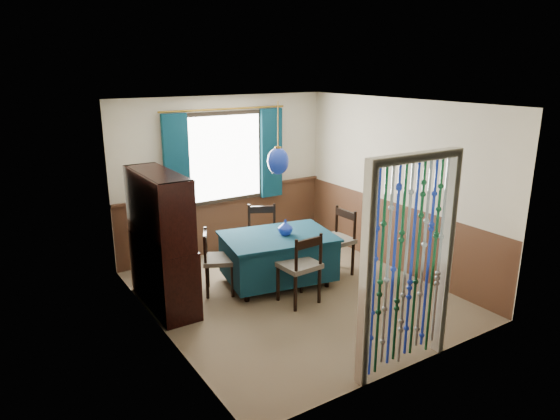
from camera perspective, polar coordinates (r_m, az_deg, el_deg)
floor at (r=6.74m, az=1.61°, el=-9.59°), size 4.00×4.00×0.00m
ceiling at (r=6.09m, az=1.80°, el=12.11°), size 4.00×4.00×0.00m
wall_back at (r=7.99m, az=-6.41°, el=3.92°), size 3.60×0.00×3.60m
wall_front at (r=4.86m, az=15.11°, el=-4.62°), size 3.60×0.00×3.60m
wall_left at (r=5.53m, az=-13.91°, el=-1.99°), size 0.00×4.00×4.00m
wall_right at (r=7.44m, az=13.26°, el=2.67°), size 0.00×4.00×4.00m
wainscot_back at (r=8.16m, az=-6.20°, el=-1.25°), size 3.60×0.00×3.60m
wainscot_front at (r=5.18m, az=14.37°, el=-12.36°), size 3.60×0.00×3.60m
wainscot_left at (r=5.81m, az=-13.27°, el=-9.02°), size 0.00×4.00×4.00m
wainscot_right at (r=7.63m, az=12.82°, el=-2.82°), size 0.00×4.00×4.00m
window at (r=7.89m, az=-6.31°, el=5.99°), size 1.32×0.12×1.42m
doorway at (r=4.97m, az=14.44°, el=-6.58°), size 1.16×0.12×2.18m
dining_table at (r=6.90m, az=-0.22°, el=-5.22°), size 1.64×1.27×0.71m
chair_near at (r=6.33m, az=2.33°, el=-6.43°), size 0.49×0.47×0.94m
chair_far at (r=7.46m, az=-2.00°, el=-2.89°), size 0.61×0.60×0.93m
chair_left at (r=6.68m, az=-7.21°, el=-5.68°), size 0.55×0.56×0.87m
chair_right at (r=7.25m, az=6.44°, el=-3.44°), size 0.47×0.49×0.96m
sideboard at (r=6.40m, az=-13.32°, el=-5.66°), size 0.46×1.32×1.72m
pendant_lamp at (r=6.53m, az=-0.23°, el=5.64°), size 0.29×0.29×0.94m
vase_table at (r=6.79m, az=0.61°, el=-2.06°), size 0.21×0.21×0.19m
bowl_shelf at (r=6.02m, az=-12.42°, el=-0.94°), size 0.19×0.19×0.05m
vase_sideboard at (r=6.57m, az=-13.91°, el=-1.78°), size 0.23×0.23×0.20m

